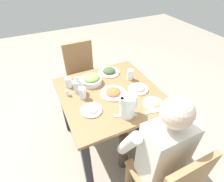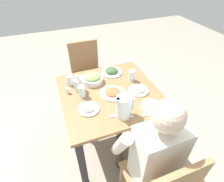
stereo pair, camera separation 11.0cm
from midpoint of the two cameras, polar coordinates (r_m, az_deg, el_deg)
name	(u,v)px [view 1 (the left image)]	position (r m, az deg, el deg)	size (l,w,h in m)	color
ground_plane	(111,141)	(2.18, -1.96, -15.77)	(8.00, 8.00, 0.00)	gray
dining_table	(110,102)	(1.72, -2.40, -3.75)	(0.89, 0.89, 0.74)	olive
chair_near	(169,181)	(1.44, 15.65, -26.30)	(0.40, 0.40, 0.88)	#997047
chair_far	(82,72)	(2.40, -10.96, 5.90)	(0.40, 0.40, 0.88)	#997047
diner_near	(155,146)	(1.38, 11.34, -17.13)	(0.48, 0.53, 1.18)	silver
water_pitcher	(127,106)	(1.36, 2.67, -4.84)	(0.16, 0.12, 0.19)	silver
salad_bowl	(91,79)	(1.75, -8.51, 3.68)	(0.20, 0.20, 0.09)	white
plate_dolmas	(109,71)	(1.89, -2.59, 6.33)	(0.22, 0.22, 0.06)	white
plate_beans	(138,88)	(1.67, 6.67, 0.78)	(0.18, 0.18, 0.04)	white
plate_yoghurt	(91,109)	(1.46, -8.83, -5.87)	(0.18, 0.18, 0.06)	white
plate_rice_curry	(113,92)	(1.61, -1.60, -0.50)	(0.23, 0.23, 0.05)	white
plate_fries	(153,103)	(1.53, 11.23, -3.96)	(0.18, 0.18, 0.04)	white
water_glass_far_left	(83,93)	(1.57, -11.47, -0.69)	(0.06, 0.06, 0.11)	silver
water_glass_center	(130,75)	(1.78, 4.11, 5.26)	(0.06, 0.06, 0.11)	silver
water_glass_by_pitcher	(69,82)	(1.74, -15.63, 2.66)	(0.06, 0.06, 0.10)	silver
oil_carafe	(78,87)	(1.65, -12.82, 1.24)	(0.08, 0.08, 0.16)	silver
salt_shaker	(67,93)	(1.65, -16.07, -0.64)	(0.03, 0.03, 0.05)	white
fork_near	(155,111)	(1.48, 11.68, -6.50)	(0.17, 0.03, 0.01)	silver
knife_near	(125,115)	(1.41, 2.04, -7.98)	(0.18, 0.02, 0.01)	silver
fork_far	(76,80)	(1.83, -13.40, 3.40)	(0.17, 0.03, 0.01)	silver
knife_far	(80,77)	(1.86, -11.86, 4.26)	(0.18, 0.02, 0.01)	silver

